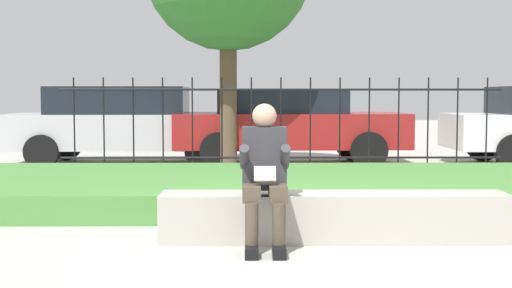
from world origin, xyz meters
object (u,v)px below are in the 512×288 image
object	(u,v)px
stone_bench	(334,220)
car_parked_left	(127,123)
car_parked_center	(288,124)
person_seated_reader	(265,170)

from	to	relation	value
stone_bench	car_parked_left	xyz separation A→B (m)	(-3.07, 7.07, 0.57)
stone_bench	car_parked_left	size ratio (longest dim) A/B	0.68
stone_bench	car_parked_left	bearing A→B (deg)	113.48
stone_bench	car_parked_center	world-z (taller)	car_parked_center
stone_bench	car_parked_left	world-z (taller)	car_parked_left
person_seated_reader	car_parked_center	distance (m)	7.25
stone_bench	car_parked_center	bearing A→B (deg)	90.47
stone_bench	person_seated_reader	distance (m)	0.83
stone_bench	car_parked_left	distance (m)	7.73
car_parked_center	car_parked_left	bearing A→B (deg)	176.26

